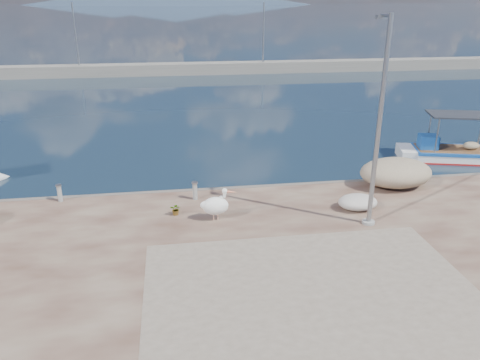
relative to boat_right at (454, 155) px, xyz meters
name	(u,v)px	position (x,y,z in m)	size (l,w,h in m)	color
ground	(257,259)	(-12.02, -8.39, -0.22)	(1400.00, 1400.00, 0.00)	#162635
quay_patch	(315,299)	(-11.02, -11.39, 0.28)	(9.00, 7.00, 0.01)	gray
breakwater	(192,69)	(-12.02, 31.61, 0.38)	(120.00, 2.20, 7.50)	gray
boat_right	(454,155)	(0.00, 0.00, 0.00)	(6.19, 3.39, 2.83)	white
pelican	(216,205)	(-13.13, -6.32, 0.85)	(1.25, 0.64, 1.21)	tan
lamp_post	(378,133)	(-7.86, -7.37, 3.58)	(0.44, 0.96, 7.00)	gray
bollard_near	(195,190)	(-13.77, -4.38, 0.68)	(0.24, 0.24, 0.74)	gray
bollard_far	(59,192)	(-18.98, -3.80, 0.66)	(0.23, 0.23, 0.70)	gray
potted_plant	(176,209)	(-14.54, -5.69, 0.50)	(0.40, 0.35, 0.44)	#33722D
net_pile_c	(396,173)	(-5.37, -4.20, 0.87)	(3.03, 2.17, 1.19)	#BDA88C
net_pile_d	(358,202)	(-7.79, -6.17, 0.56)	(1.48, 1.11, 0.56)	beige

